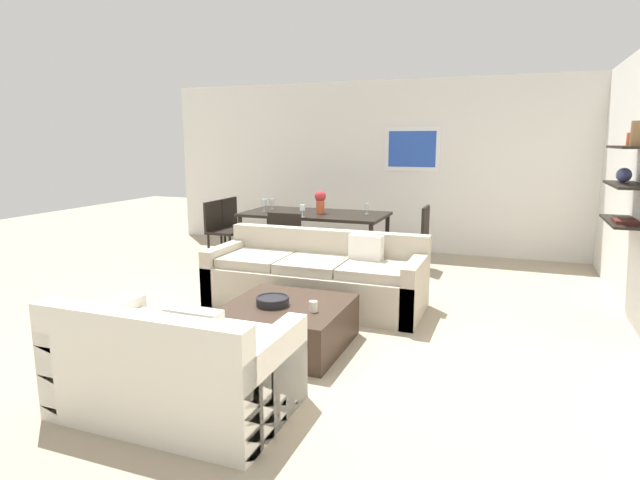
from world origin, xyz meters
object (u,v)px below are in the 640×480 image
(loveseat_white, at_px, (176,369))
(centerpiece_vase, at_px, (320,200))
(wine_glass_left_near, at_px, (264,203))
(candle_jar, at_px, (313,306))
(dining_chair_foot, at_px, (288,241))
(wine_glass_left_far, at_px, (272,202))
(wine_glass_right_far, at_px, (367,207))
(coffee_table, at_px, (287,325))
(dining_chair_left_far, at_px, (236,222))
(dining_chair_left_near, at_px, (220,227))
(wine_glass_foot, at_px, (302,208))
(dining_table, at_px, (315,217))
(decorative_bowl, at_px, (273,301))
(sofa_beige, at_px, (317,279))
(dining_chair_right_far, at_px, (417,233))

(loveseat_white, distance_m, centerpiece_vase, 4.26)
(wine_glass_left_near, bearing_deg, candle_jar, -56.82)
(dining_chair_foot, height_order, wine_glass_left_far, wine_glass_left_far)
(loveseat_white, bearing_deg, wine_glass_right_far, 88.97)
(coffee_table, bearing_deg, wine_glass_left_near, 119.98)
(dining_chair_left_far, xyz_separation_m, centerpiece_vase, (1.52, -0.26, 0.43))
(dining_chair_left_near, height_order, wine_glass_left_near, wine_glass_left_near)
(coffee_table, bearing_deg, wine_glass_foot, 109.61)
(candle_jar, bearing_deg, dining_table, 111.05)
(dining_chair_foot, bearing_deg, loveseat_white, -78.66)
(decorative_bowl, relative_size, wine_glass_left_near, 1.58)
(dining_chair_left_near, height_order, centerpiece_vase, centerpiece_vase)
(dining_chair_left_far, xyz_separation_m, wine_glass_foot, (1.42, -0.69, 0.37))
(dining_table, relative_size, dining_chair_left_far, 2.31)
(sofa_beige, xyz_separation_m, dining_chair_foot, (-0.71, 0.84, 0.21))
(wine_glass_foot, height_order, wine_glass_left_near, wine_glass_left_near)
(loveseat_white, xyz_separation_m, centerpiece_vase, (-0.56, 4.17, 0.64))
(dining_chair_left_far, height_order, wine_glass_left_near, wine_glass_left_near)
(coffee_table, height_order, dining_chair_foot, dining_chair_foot)
(dining_chair_left_near, relative_size, wine_glass_left_near, 4.86)
(candle_jar, bearing_deg, decorative_bowl, 174.88)
(dining_chair_foot, relative_size, wine_glass_foot, 5.20)
(dining_chair_left_far, distance_m, dining_chair_foot, 1.83)
(dining_chair_right_far, relative_size, wine_glass_right_far, 5.73)
(loveseat_white, bearing_deg, decorative_bowl, 83.95)
(wine_glass_right_far, bearing_deg, dining_chair_foot, -124.97)
(loveseat_white, xyz_separation_m, wine_glass_foot, (-0.66, 3.74, 0.58))
(wine_glass_foot, bearing_deg, dining_chair_left_far, 154.21)
(dining_chair_right_far, height_order, centerpiece_vase, centerpiece_vase)
(coffee_table, height_order, dining_chair_left_far, dining_chair_left_far)
(dining_chair_left_far, height_order, dining_chair_left_near, same)
(dining_chair_left_near, bearing_deg, dining_chair_left_far, 90.00)
(wine_glass_left_far, bearing_deg, coffee_table, -62.13)
(decorative_bowl, distance_m, dining_chair_left_far, 3.92)
(dining_table, distance_m, wine_glass_left_far, 0.76)
(decorative_bowl, relative_size, wine_glass_right_far, 1.87)
(sofa_beige, bearing_deg, dining_chair_right_far, 70.41)
(wine_glass_foot, bearing_deg, loveseat_white, -80.05)
(coffee_table, bearing_deg, dining_chair_foot, 113.72)
(candle_jar, xyz_separation_m, dining_chair_right_far, (0.25, 3.27, 0.08))
(decorative_bowl, distance_m, wine_glass_left_far, 3.51)
(loveseat_white, height_order, centerpiece_vase, centerpiece_vase)
(dining_chair_right_far, bearing_deg, wine_glass_foot, -154.21)
(wine_glass_left_far, bearing_deg, dining_chair_left_far, 171.37)
(loveseat_white, relative_size, dining_chair_foot, 1.68)
(wine_glass_left_near, bearing_deg, dining_table, 9.85)
(wine_glass_foot, bearing_deg, coffee_table, -70.39)
(candle_jar, distance_m, dining_chair_left_far, 4.17)
(dining_chair_right_far, bearing_deg, dining_chair_left_near, -170.74)
(coffee_table, xyz_separation_m, wine_glass_right_far, (-0.15, 3.05, 0.67))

